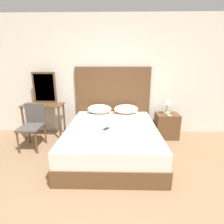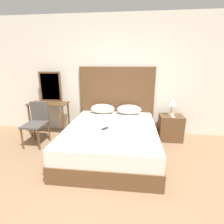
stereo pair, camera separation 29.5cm
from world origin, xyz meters
name	(u,v)px [view 1 (the left image)]	position (x,y,z in m)	size (l,w,h in m)	color
wall_back	(112,77)	(0.00, 2.71, 1.35)	(10.00, 0.06, 2.70)	silver
bed	(112,140)	(0.03, 1.58, 0.26)	(1.66, 2.06, 0.53)	brown
headboard	(113,101)	(0.03, 2.64, 0.79)	(1.74, 0.05, 1.57)	brown
pillow_left	(99,109)	(-0.28, 2.41, 0.64)	(0.55, 0.29, 0.22)	silver
pillow_right	(126,109)	(0.33, 2.41, 0.64)	(0.55, 0.29, 0.22)	silver
phone_on_bed	(106,129)	(-0.07, 1.45, 0.54)	(0.14, 0.16, 0.01)	#232328
nightstand	(167,126)	(1.26, 2.32, 0.28)	(0.50, 0.40, 0.56)	brown
table_lamp	(167,101)	(1.25, 2.40, 0.83)	(0.21, 0.21, 0.37)	tan
phone_on_nightstand	(169,115)	(1.26, 2.22, 0.57)	(0.09, 0.16, 0.01)	#B7B7BC
vanity_desk	(44,111)	(-1.53, 2.31, 0.61)	(0.88, 0.43, 0.77)	brown
vanity_mirror	(44,88)	(-1.53, 2.50, 1.12)	(0.53, 0.03, 0.70)	brown
chair	(33,123)	(-1.57, 1.81, 0.50)	(0.41, 0.50, 0.87)	#4C4742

